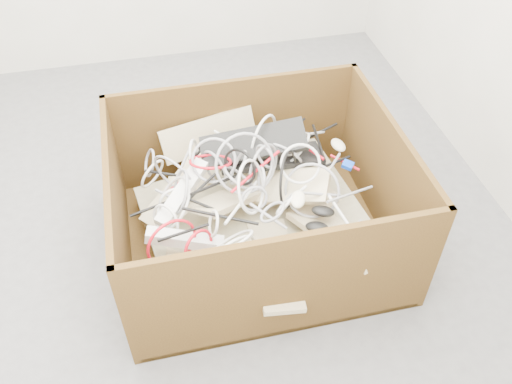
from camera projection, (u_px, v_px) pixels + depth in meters
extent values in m
plane|color=#525154|center=(186.00, 211.00, 2.63)|extent=(3.00, 3.00, 0.00)
cube|color=silver|center=(256.00, 351.00, 0.72)|extent=(3.00, 0.04, 2.50)
cube|color=#37230D|center=(257.00, 240.00, 2.49)|extent=(1.18, 0.98, 0.03)
cube|color=#37230D|center=(235.00, 131.00, 2.63)|extent=(1.18, 0.03, 0.57)
cube|color=#37230D|center=(287.00, 289.00, 1.96)|extent=(1.18, 0.02, 0.57)
cube|color=#37230D|center=(385.00, 177.00, 2.39)|extent=(0.02, 0.93, 0.57)
cube|color=#37230D|center=(119.00, 221.00, 2.20)|extent=(0.03, 0.93, 0.57)
cube|color=tan|center=(256.00, 226.00, 2.45)|extent=(1.03, 0.89, 0.19)
cube|color=tan|center=(237.00, 229.00, 2.33)|extent=(0.74, 0.66, 0.20)
cube|color=beige|center=(184.00, 190.00, 2.43)|extent=(0.43, 0.42, 0.16)
cube|color=beige|center=(296.00, 178.00, 2.53)|extent=(0.37, 0.47, 0.11)
cube|color=beige|center=(274.00, 264.00, 2.14)|extent=(0.19, 0.46, 0.05)
cube|color=beige|center=(223.00, 262.00, 2.15)|extent=(0.45, 0.23, 0.18)
cube|color=beige|center=(337.00, 235.00, 2.17)|extent=(0.33, 0.47, 0.12)
cube|color=beige|center=(209.00, 135.00, 2.53)|extent=(0.46, 0.15, 0.19)
cube|color=beige|center=(235.00, 197.00, 2.30)|extent=(0.44, 0.38, 0.22)
cube|color=beige|center=(277.00, 187.00, 2.30)|extent=(0.44, 0.36, 0.20)
cube|color=black|center=(271.00, 158.00, 2.35)|extent=(0.45, 0.18, 0.06)
cube|color=black|center=(253.00, 143.00, 2.30)|extent=(0.45, 0.21, 0.14)
ellipsoid|color=beige|center=(182.00, 210.00, 2.18)|extent=(0.11, 0.10, 0.03)
ellipsoid|color=beige|center=(338.00, 145.00, 2.47)|extent=(0.07, 0.10, 0.03)
ellipsoid|color=beige|center=(266.00, 253.00, 2.05)|extent=(0.11, 0.09, 0.03)
ellipsoid|color=beige|center=(298.00, 199.00, 2.07)|extent=(0.09, 0.11, 0.03)
ellipsoid|color=beige|center=(212.00, 160.00, 2.32)|extent=(0.11, 0.10, 0.03)
ellipsoid|color=black|center=(317.00, 227.00, 2.18)|extent=(0.11, 0.09, 0.03)
ellipsoid|color=black|center=(323.00, 211.00, 2.19)|extent=(0.11, 0.09, 0.03)
cube|color=silver|center=(182.00, 193.00, 2.19)|extent=(0.25, 0.28, 0.13)
cube|color=silver|center=(185.00, 239.00, 2.07)|extent=(0.30, 0.13, 0.10)
cube|color=#0D3BC3|center=(348.00, 165.00, 2.33)|extent=(0.06, 0.06, 0.03)
torus|color=gray|center=(215.00, 168.00, 2.30)|extent=(0.11, 0.21, 0.23)
torus|color=silver|center=(173.00, 203.00, 2.19)|extent=(0.22, 0.33, 0.26)
torus|color=gray|center=(180.00, 192.00, 2.17)|extent=(0.11, 0.26, 0.24)
torus|color=gray|center=(238.00, 167.00, 2.19)|extent=(0.10, 0.18, 0.18)
torus|color=gray|center=(312.00, 191.00, 2.22)|extent=(0.27, 0.20, 0.29)
torus|color=gray|center=(175.00, 176.00, 2.28)|extent=(0.22, 0.25, 0.31)
torus|color=silver|center=(233.00, 242.00, 2.00)|extent=(0.22, 0.18, 0.16)
torus|color=silver|center=(230.00, 253.00, 2.03)|extent=(0.29, 0.12, 0.28)
torus|color=black|center=(227.00, 151.00, 2.41)|extent=(0.20, 0.13, 0.21)
torus|color=black|center=(289.00, 180.00, 2.22)|extent=(0.19, 0.26, 0.31)
torus|color=gray|center=(272.00, 212.00, 2.04)|extent=(0.13, 0.13, 0.09)
torus|color=silver|center=(285.00, 204.00, 2.11)|extent=(0.10, 0.14, 0.14)
torus|color=gray|center=(214.00, 160.00, 2.20)|extent=(0.25, 0.18, 0.20)
torus|color=silver|center=(166.00, 221.00, 2.13)|extent=(0.14, 0.13, 0.17)
torus|color=black|center=(199.00, 150.00, 2.40)|extent=(0.15, 0.14, 0.14)
torus|color=silver|center=(251.00, 187.00, 2.07)|extent=(0.15, 0.26, 0.26)
torus|color=red|center=(172.00, 243.00, 2.00)|extent=(0.27, 0.12, 0.29)
torus|color=silver|center=(297.00, 148.00, 2.36)|extent=(0.16, 0.16, 0.18)
torus|color=red|center=(199.00, 248.00, 2.01)|extent=(0.16, 0.14, 0.20)
torus|color=silver|center=(301.00, 164.00, 2.19)|extent=(0.21, 0.15, 0.16)
torus|color=gray|center=(263.00, 167.00, 2.20)|extent=(0.16, 0.17, 0.21)
torus|color=silver|center=(214.00, 224.00, 2.04)|extent=(0.06, 0.15, 0.14)
torus|color=gray|center=(254.00, 199.00, 2.11)|extent=(0.16, 0.06, 0.15)
torus|color=gray|center=(150.00, 163.00, 2.40)|extent=(0.08, 0.17, 0.16)
torus|color=silver|center=(152.00, 174.00, 2.37)|extent=(0.16, 0.15, 0.20)
torus|color=gray|center=(285.00, 154.00, 2.32)|extent=(0.19, 0.17, 0.18)
torus|color=black|center=(240.00, 167.00, 2.13)|extent=(0.13, 0.16, 0.16)
torus|color=gray|center=(238.00, 178.00, 2.17)|extent=(0.13, 0.18, 0.14)
torus|color=gray|center=(245.00, 164.00, 2.13)|extent=(0.32, 0.20, 0.28)
torus|color=gray|center=(261.00, 179.00, 2.14)|extent=(0.03, 0.14, 0.14)
torus|color=red|center=(211.00, 162.00, 2.21)|extent=(0.22, 0.22, 0.08)
torus|color=gray|center=(265.00, 157.00, 2.19)|extent=(0.08, 0.14, 0.15)
torus|color=silver|center=(194.00, 155.00, 2.36)|extent=(0.08, 0.19, 0.20)
torus|color=silver|center=(173.00, 200.00, 2.22)|extent=(0.17, 0.06, 0.17)
torus|color=silver|center=(263.00, 140.00, 2.37)|extent=(0.22, 0.25, 0.32)
cylinder|color=gray|center=(172.00, 198.00, 2.24)|extent=(0.13, 0.11, 0.04)
cylinder|color=red|center=(182.00, 181.00, 2.29)|extent=(0.17, 0.11, 0.04)
cylinder|color=black|center=(316.00, 134.00, 2.50)|extent=(0.22, 0.08, 0.04)
cylinder|color=black|center=(183.00, 233.00, 2.02)|extent=(0.20, 0.05, 0.02)
cylinder|color=black|center=(319.00, 142.00, 2.42)|extent=(0.05, 0.27, 0.04)
cylinder|color=silver|center=(344.00, 218.00, 2.10)|extent=(0.06, 0.24, 0.03)
cylinder|color=black|center=(330.00, 164.00, 2.34)|extent=(0.22, 0.10, 0.04)
cylinder|color=red|center=(345.00, 163.00, 2.41)|extent=(0.11, 0.12, 0.03)
cylinder|color=gray|center=(351.00, 194.00, 2.22)|extent=(0.26, 0.14, 0.10)
cylinder|color=black|center=(151.00, 208.00, 2.20)|extent=(0.17, 0.05, 0.03)
cylinder|color=gray|center=(268.00, 216.00, 2.07)|extent=(0.12, 0.14, 0.05)
cylinder|color=black|center=(191.00, 197.00, 2.17)|extent=(0.23, 0.14, 0.11)
cylinder|color=red|center=(256.00, 171.00, 2.13)|extent=(0.23, 0.16, 0.06)
cylinder|color=gray|center=(354.00, 228.00, 2.12)|extent=(0.11, 0.11, 0.06)
cylinder|color=red|center=(307.00, 148.00, 2.36)|extent=(0.10, 0.18, 0.02)
cylinder|color=black|center=(216.00, 184.00, 2.14)|extent=(0.22, 0.14, 0.07)
cylinder|color=black|center=(161.00, 173.00, 2.36)|extent=(0.14, 0.04, 0.04)
cylinder|color=black|center=(289.00, 133.00, 2.51)|extent=(0.19, 0.14, 0.05)
cylinder|color=gray|center=(320.00, 194.00, 2.19)|extent=(0.18, 0.02, 0.07)
cylinder|color=gray|center=(247.00, 149.00, 2.36)|extent=(0.26, 0.13, 0.10)
cylinder|color=black|center=(203.00, 205.00, 2.13)|extent=(0.14, 0.09, 0.05)
cylinder|color=gray|center=(185.00, 160.00, 2.36)|extent=(0.11, 0.18, 0.06)
cylinder|color=silver|center=(242.00, 202.00, 2.09)|extent=(0.18, 0.23, 0.05)
cylinder|color=black|center=(220.00, 216.00, 2.03)|extent=(0.27, 0.14, 0.03)
cylinder|color=silver|center=(300.00, 152.00, 2.37)|extent=(0.17, 0.09, 0.07)
cylinder|color=silver|center=(296.00, 194.00, 2.14)|extent=(0.11, 0.09, 0.02)
cylinder|color=gray|center=(311.00, 134.00, 2.48)|extent=(0.15, 0.06, 0.05)
cylinder|color=silver|center=(225.00, 138.00, 2.44)|extent=(0.10, 0.10, 0.04)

